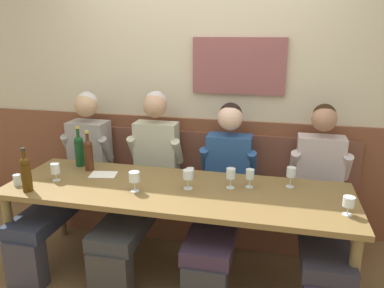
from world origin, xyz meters
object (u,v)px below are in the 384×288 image
at_px(wine_bottle_clear_water, 26,173).
at_px(wine_glass_center_rear, 231,175).
at_px(dining_table, 176,197).
at_px(water_tumbler_left, 190,173).
at_px(wine_glass_mid_right, 134,178).
at_px(wine_bottle_green_tall, 89,154).
at_px(person_center_left_seat, 74,170).
at_px(person_right_seat, 322,198).
at_px(wine_glass_center_front, 55,169).
at_px(wine_glass_near_bucket, 349,203).
at_px(wine_glass_mid_left, 188,175).
at_px(wine_bottle_amber_mid, 79,150).
at_px(water_tumbler_right, 17,180).
at_px(person_left_seat, 144,178).
at_px(wall_bench, 196,204).
at_px(wine_glass_by_bottle, 291,173).
at_px(person_center_right_seat, 223,188).
at_px(wine_glass_right_end, 250,175).

distance_m(wine_bottle_clear_water, wine_glass_center_rear, 1.48).
bearing_deg(dining_table, water_tumbler_left, 77.62).
height_order(dining_table, wine_glass_mid_right, wine_glass_mid_right).
bearing_deg(wine_bottle_green_tall, wine_bottle_clear_water, -114.56).
distance_m(wine_bottle_green_tall, wine_glass_mid_right, 0.63).
xyz_separation_m(person_center_left_seat, person_right_seat, (2.12, -0.03, -0.03)).
height_order(dining_table, wine_glass_center_front, wine_glass_center_front).
bearing_deg(wine_glass_center_rear, wine_glass_near_bucket, -18.28).
xyz_separation_m(wine_glass_center_front, wine_glass_mid_left, (1.04, 0.08, 0.01)).
bearing_deg(wine_bottle_amber_mid, wine_glass_center_front, -92.26).
bearing_deg(wine_bottle_green_tall, wine_glass_mid_right, -31.49).
bearing_deg(dining_table, wine_glass_near_bucket, -7.67).
height_order(wine_glass_mid_right, water_tumbler_right, wine_glass_mid_right).
distance_m(person_left_seat, wine_glass_mid_right, 0.50).
bearing_deg(wine_glass_near_bucket, wine_bottle_clear_water, -176.46).
bearing_deg(person_left_seat, person_center_left_seat, 178.12).
distance_m(wall_bench, wine_glass_by_bottle, 1.10).
height_order(wine_glass_near_bucket, water_tumbler_right, wine_glass_near_bucket).
bearing_deg(wine_bottle_amber_mid, wine_glass_by_bottle, -1.95).
bearing_deg(wine_glass_mid_left, person_center_left_seat, 163.47).
relative_size(wine_glass_by_bottle, wine_glass_mid_left, 1.06).
height_order(wall_bench, water_tumbler_right, wall_bench).
bearing_deg(dining_table, person_right_seat, 16.68).
distance_m(wine_bottle_clear_water, wine_glass_mid_left, 1.17).
bearing_deg(person_center_right_seat, water_tumbler_right, -159.83).
height_order(person_center_left_seat, wine_glass_by_bottle, person_center_left_seat).
xyz_separation_m(wine_glass_center_rear, wine_glass_mid_left, (-0.30, -0.09, -0.00)).
relative_size(wine_bottle_clear_water, wine_bottle_green_tall, 0.96).
relative_size(wine_glass_center_rear, wine_glass_center_front, 1.10).
distance_m(wall_bench, wine_glass_center_rear, 0.90).
bearing_deg(wine_glass_center_rear, person_center_right_seat, 111.43).
relative_size(wall_bench, dining_table, 1.12).
bearing_deg(person_center_left_seat, wine_bottle_clear_water, -88.71).
bearing_deg(wine_glass_center_rear, water_tumbler_right, -168.62).
bearing_deg(person_center_left_seat, wine_glass_center_rear, -9.91).
relative_size(person_right_seat, wine_glass_center_front, 9.21).
relative_size(person_center_left_seat, person_right_seat, 1.02).
distance_m(wine_glass_mid_left, water_tumbler_right, 1.29).
xyz_separation_m(wine_glass_right_end, wine_glass_center_front, (-1.48, -0.21, -0.01)).
bearing_deg(person_center_right_seat, person_right_seat, -0.61).
distance_m(wine_glass_center_front, water_tumbler_left, 1.05).
relative_size(wall_bench, wine_glass_near_bucket, 23.25).
bearing_deg(wine_glass_center_front, wine_glass_right_end, 8.16).
relative_size(person_left_seat, wine_bottle_clear_water, 4.09).
bearing_deg(wine_glass_by_bottle, wine_glass_near_bucket, -47.63).
relative_size(dining_table, person_center_right_seat, 2.03).
relative_size(person_right_seat, wine_glass_mid_left, 8.84).
bearing_deg(wine_glass_mid_right, wine_bottle_clear_water, -167.23).
bearing_deg(wine_glass_right_end, wine_glass_near_bucket, -25.26).
xyz_separation_m(wine_glass_mid_right, wine_glass_mid_left, (0.36, 0.13, -0.00)).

